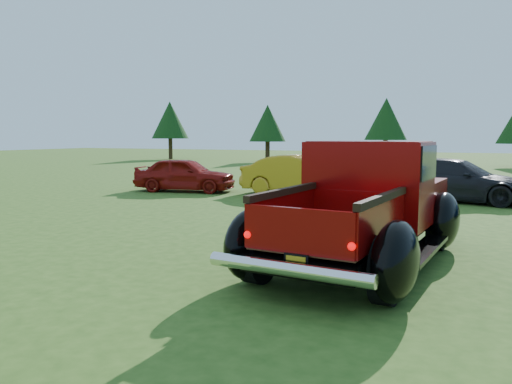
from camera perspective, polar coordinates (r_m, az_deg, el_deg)
ground at (r=9.26m, az=-0.47°, el=-6.75°), size 120.00×120.00×0.00m
tree_far_west at (r=46.10m, az=-9.80°, el=8.09°), size 3.33×3.33×5.20m
tree_west at (r=40.41m, az=1.33°, el=7.85°), size 2.94×2.94×4.60m
tree_mid_left at (r=39.79m, az=14.64°, el=8.06°), size 3.20×3.20×5.00m
pickup_truck at (r=8.74m, az=12.68°, el=-1.30°), size 3.00×5.63×2.02m
show_car_red at (r=19.21m, az=-8.13°, el=2.01°), size 4.03×2.19×1.30m
show_car_yellow at (r=17.73m, az=5.35°, el=1.89°), size 4.45×1.86×1.43m
show_car_grey at (r=17.40m, az=21.88°, el=1.27°), size 5.00×2.79×1.37m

